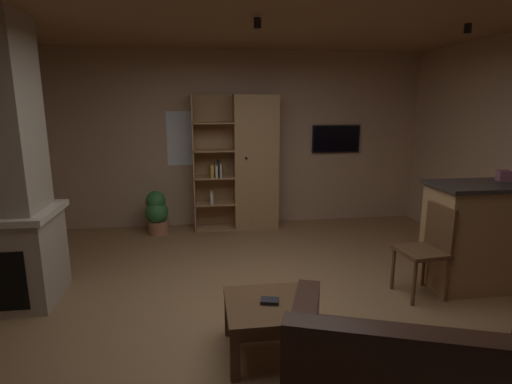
{
  "coord_description": "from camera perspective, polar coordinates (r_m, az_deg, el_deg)",
  "views": [
    {
      "loc": [
        -0.52,
        -3.38,
        1.9
      ],
      "look_at": [
        0.0,
        0.4,
        1.05
      ],
      "focal_mm": 28.52,
      "sensor_mm": 36.0,
      "label": 1
    }
  ],
  "objects": [
    {
      "name": "table_book_0",
      "position": [
        3.18,
        1.93,
        -15.02
      ],
      "size": [
        0.16,
        0.13,
        0.03
      ],
      "primitive_type": "cube",
      "rotation": [
        0.0,
        0.0,
        -0.24
      ],
      "color": "black",
      "rests_on": "coffee_table"
    },
    {
      "name": "track_light_spot_1",
      "position": [
        3.94,
        0.21,
        22.6
      ],
      "size": [
        0.07,
        0.07,
        0.09
      ],
      "primitive_type": "cylinder",
      "color": "black"
    },
    {
      "name": "track_light_spot_0",
      "position": [
        4.18,
        -31.87,
        20.24
      ],
      "size": [
        0.07,
        0.07,
        0.09
      ],
      "primitive_type": "cylinder",
      "color": "black"
    },
    {
      "name": "kitchen_bar_counter",
      "position": [
        4.91,
        30.68,
        -5.18
      ],
      "size": [
        1.45,
        0.61,
        1.1
      ],
      "color": "#A87F51",
      "rests_on": "ground"
    },
    {
      "name": "potted_floor_plant",
      "position": [
        6.1,
        -13.74,
        -2.79
      ],
      "size": [
        0.34,
        0.34,
        0.64
      ],
      "color": "#B77051",
      "rests_on": "ground"
    },
    {
      "name": "coffee_table",
      "position": [
        3.22,
        1.74,
        -16.62
      ],
      "size": [
        0.64,
        0.66,
        0.41
      ],
      "color": "brown",
      "rests_on": "ground"
    },
    {
      "name": "wall_mounted_tv",
      "position": [
        6.61,
        11.14,
        7.32
      ],
      "size": [
        0.77,
        0.06,
        0.43
      ],
      "color": "black"
    },
    {
      "name": "tissue_box",
      "position": [
        4.9,
        31.44,
        1.97
      ],
      "size": [
        0.15,
        0.15,
        0.11
      ],
      "primitive_type": "cube",
      "rotation": [
        0.0,
        0.0,
        -0.29
      ],
      "color": "#995972",
      "rests_on": "kitchen_bar_counter"
    },
    {
      "name": "dining_chair",
      "position": [
        4.37,
        23.12,
        -6.76
      ],
      "size": [
        0.46,
        0.46,
        0.92
      ],
      "color": "brown",
      "rests_on": "ground"
    },
    {
      "name": "ceiling",
      "position": [
        3.51,
        0.99,
        25.19
      ],
      "size": [
        5.9,
        5.77,
        0.02
      ],
      "primitive_type": "cube",
      "color": "#8E6B47"
    },
    {
      "name": "bookshelf_cabinet",
      "position": [
        6.13,
        -0.88,
        4.01
      ],
      "size": [
        1.26,
        0.41,
        2.0
      ],
      "color": "#A87F51",
      "rests_on": "ground"
    },
    {
      "name": "window_pane_back",
      "position": [
        6.29,
        -9.86,
        7.41
      ],
      "size": [
        0.56,
        0.01,
        0.81
      ],
      "primitive_type": "cube",
      "color": "white"
    },
    {
      "name": "floor",
      "position": [
        3.92,
        0.84,
        -16.62
      ],
      "size": [
        5.9,
        5.77,
        0.02
      ],
      "primitive_type": "cube",
      "color": "olive",
      "rests_on": "ground"
    },
    {
      "name": "track_light_spot_2",
      "position": [
        4.67,
        27.57,
        19.66
      ],
      "size": [
        0.07,
        0.07,
        0.09
      ],
      "primitive_type": "cylinder",
      "color": "black"
    },
    {
      "name": "wall_back",
      "position": [
        6.34,
        -3.14,
        7.35
      ],
      "size": [
        6.02,
        0.06,
        2.66
      ],
      "primitive_type": "cube",
      "color": "tan",
      "rests_on": "ground"
    }
  ]
}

